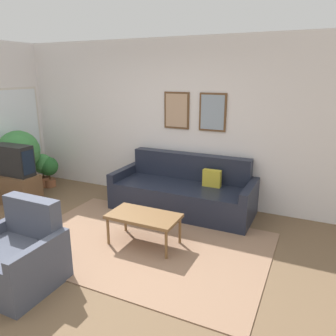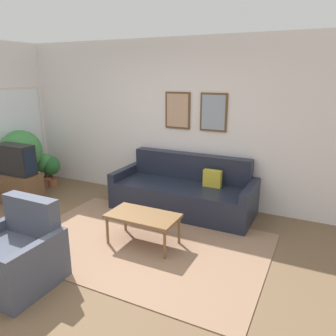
{
  "view_description": "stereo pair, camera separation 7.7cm",
  "coord_description": "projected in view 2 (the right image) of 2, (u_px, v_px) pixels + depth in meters",
  "views": [
    {
      "loc": [
        2.41,
        -2.58,
        2.14
      ],
      "look_at": [
        0.53,
        1.45,
        0.85
      ],
      "focal_mm": 35.0,
      "sensor_mm": 36.0,
      "label": 1
    },
    {
      "loc": [
        2.48,
        -2.55,
        2.14
      ],
      "look_at": [
        0.53,
        1.45,
        0.85
      ],
      "focal_mm": 35.0,
      "sensor_mm": 36.0,
      "label": 2
    }
  ],
  "objects": [
    {
      "name": "ground_plane",
      "position": [
        74.0,
        263.0,
        3.84
      ],
      "size": [
        16.0,
        16.0,
        0.0
      ],
      "primitive_type": "plane",
      "color": "brown"
    },
    {
      "name": "area_rug",
      "position": [
        142.0,
        244.0,
        4.26
      ],
      "size": [
        3.16,
        2.08,
        0.01
      ],
      "color": "#937056",
      "rests_on": "ground_plane"
    },
    {
      "name": "wall_back",
      "position": [
        167.0,
        121.0,
        5.59
      ],
      "size": [
        8.0,
        0.09,
        2.7
      ],
      "color": "silver",
      "rests_on": "ground_plane"
    },
    {
      "name": "couch",
      "position": [
        184.0,
        192.0,
        5.26
      ],
      "size": [
        2.25,
        0.9,
        0.87
      ],
      "color": "#1E2333",
      "rests_on": "ground_plane"
    },
    {
      "name": "coffee_table",
      "position": [
        143.0,
        217.0,
        4.16
      ],
      "size": [
        0.91,
        0.49,
        0.41
      ],
      "color": "brown",
      "rests_on": "ground_plane"
    },
    {
      "name": "tv_stand",
      "position": [
        19.0,
        188.0,
        5.6
      ],
      "size": [
        0.78,
        0.42,
        0.5
      ],
      "color": "brown",
      "rests_on": "ground_plane"
    },
    {
      "name": "tv",
      "position": [
        15.0,
        159.0,
        5.46
      ],
      "size": [
        0.7,
        0.28,
        0.51
      ],
      "color": "black",
      "rests_on": "tv_stand"
    },
    {
      "name": "armchair",
      "position": [
        16.0,
        257.0,
        3.42
      ],
      "size": [
        0.85,
        0.76,
        0.87
      ],
      "rotation": [
        0.0,
        0.0,
        -0.07
      ],
      "color": "#474C5B",
      "rests_on": "ground_plane"
    },
    {
      "name": "potted_plant_tall",
      "position": [
        21.0,
        152.0,
        5.96
      ],
      "size": [
        0.74,
        0.74,
        1.16
      ],
      "color": "slate",
      "rests_on": "ground_plane"
    },
    {
      "name": "potted_plant_by_window",
      "position": [
        51.0,
        168.0,
        6.37
      ],
      "size": [
        0.36,
        0.36,
        0.6
      ],
      "color": "#935638",
      "rests_on": "ground_plane"
    },
    {
      "name": "potted_plant_small",
      "position": [
        45.0,
        166.0,
        6.36
      ],
      "size": [
        0.38,
        0.38,
        0.65
      ],
      "color": "#935638",
      "rests_on": "ground_plane"
    }
  ]
}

